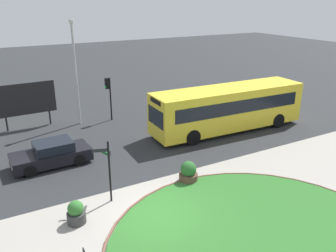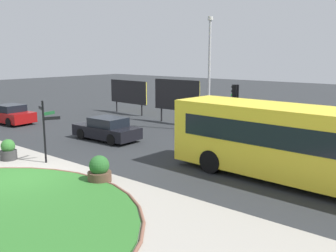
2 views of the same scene
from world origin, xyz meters
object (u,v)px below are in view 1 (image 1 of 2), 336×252
at_px(signpost_directional, 108,166).
at_px(car_far_lane, 52,154).
at_px(lamppost_tall, 76,70).
at_px(planter_near_signpost, 76,213).
at_px(traffic_light_near, 108,89).
at_px(planter_kerbside, 188,173).
at_px(bus_yellow, 228,108).
at_px(billboard_left, 26,100).

distance_m(signpost_directional, car_far_lane, 5.30).
distance_m(car_far_lane, lamppost_tall, 7.50).
relative_size(lamppost_tall, planter_near_signpost, 7.18).
relative_size(traffic_light_near, planter_kerbside, 2.96).
distance_m(lamppost_tall, planter_kerbside, 11.87).
height_order(lamppost_tall, planter_near_signpost, lamppost_tall).
bearing_deg(car_far_lane, bus_yellow, 176.56).
relative_size(signpost_directional, traffic_light_near, 0.92).
distance_m(bus_yellow, planter_kerbside, 8.00).
bearing_deg(car_far_lane, signpost_directional, 104.80).
bearing_deg(lamppost_tall, car_far_lane, -118.44).
bearing_deg(planter_near_signpost, traffic_light_near, 63.77).
distance_m(bus_yellow, billboard_left, 13.90).
bearing_deg(lamppost_tall, bus_yellow, -36.06).
relative_size(traffic_light_near, planter_near_signpost, 3.15).
height_order(car_far_lane, billboard_left, billboard_left).
bearing_deg(bus_yellow, traffic_light_near, -40.63).
xyz_separation_m(bus_yellow, billboard_left, (-11.92, 7.14, 0.43)).
relative_size(signpost_directional, billboard_left, 0.74).
xyz_separation_m(bus_yellow, lamppost_tall, (-8.56, 6.23, 2.32)).
relative_size(bus_yellow, billboard_left, 2.78).
xyz_separation_m(billboard_left, planter_kerbside, (5.68, -12.02, -1.56)).
xyz_separation_m(signpost_directional, planter_near_signpost, (-1.78, -0.95, -1.27)).
relative_size(signpost_directional, bus_yellow, 0.27).
height_order(lamppost_tall, billboard_left, lamppost_tall).
bearing_deg(lamppost_tall, signpost_directional, -98.94).
relative_size(bus_yellow, lamppost_tall, 1.50).
bearing_deg(signpost_directional, planter_near_signpost, -151.87).
height_order(lamppost_tall, planter_kerbside, lamppost_tall).
bearing_deg(planter_kerbside, bus_yellow, 38.09).
bearing_deg(traffic_light_near, bus_yellow, 125.40).
height_order(car_far_lane, planter_near_signpost, car_far_lane).
distance_m(car_far_lane, traffic_light_near, 7.92).
distance_m(billboard_left, planter_kerbside, 13.39).
distance_m(billboard_left, planter_near_signpost, 12.84).
xyz_separation_m(billboard_left, planter_near_signpost, (-0.14, -12.75, -1.58)).
height_order(billboard_left, planter_kerbside, billboard_left).
xyz_separation_m(signpost_directional, lamppost_tall, (1.71, 10.88, 2.20)).
distance_m(car_far_lane, billboard_left, 6.97).
bearing_deg(signpost_directional, lamppost_tall, 81.06).
xyz_separation_m(car_far_lane, planter_kerbside, (5.53, -5.20, -0.15)).
relative_size(signpost_directional, car_far_lane, 0.69).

